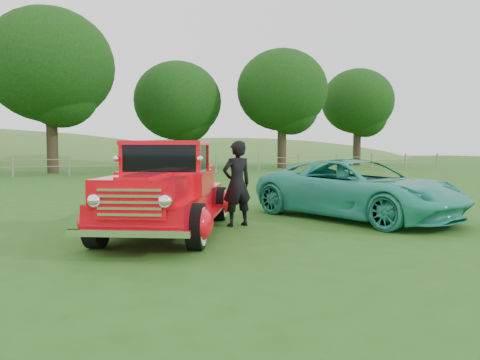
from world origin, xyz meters
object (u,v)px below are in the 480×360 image
object	(u,v)px
tree_far_east	(358,102)
man	(237,184)
teal_sedan	(357,189)
tree_near_east	(178,101)
tree_mid_east	(282,90)
red_pickup	(167,192)
tree_near_west	(50,66)

from	to	relation	value
tree_far_east	man	world-z (taller)	tree_far_east
teal_sedan	man	size ratio (longest dim) A/B	2.76
tree_near_east	teal_sedan	world-z (taller)	tree_near_east
tree_near_east	teal_sedan	size ratio (longest dim) A/B	1.68
tree_mid_east	man	distance (m)	28.46
tree_near_east	red_pickup	bearing A→B (deg)	-102.45
tree_near_east	tree_mid_east	world-z (taller)	tree_mid_east
tree_near_west	man	world-z (taller)	tree_near_west
red_pickup	man	distance (m)	1.52
man	red_pickup	bearing A→B (deg)	-1.59
tree_near_west	tree_near_east	xyz separation A→B (m)	(9.00, 4.00, -1.55)
tree_near_east	red_pickup	size ratio (longest dim) A/B	1.58
tree_near_west	teal_sedan	xyz separation A→B (m)	(7.49, -22.94, -6.11)
tree_near_east	teal_sedan	distance (m)	27.37
tree_near_east	tree_far_east	size ratio (longest dim) A/B	0.94
tree_mid_east	tree_far_east	xyz separation A→B (m)	(9.00, 3.00, -0.31)
tree_mid_east	red_pickup	bearing A→B (deg)	-119.05
tree_near_west	teal_sedan	size ratio (longest dim) A/B	2.10
teal_sedan	man	world-z (taller)	man
tree_mid_east	tree_near_east	bearing A→B (deg)	165.96
tree_near_west	tree_mid_east	size ratio (longest dim) A/B	1.10
man	tree_near_west	bearing A→B (deg)	-88.57
tree_near_west	man	size ratio (longest dim) A/B	5.81
tree_near_east	red_pickup	distance (m)	28.23
tree_far_east	man	xyz separation A→B (m)	(-21.51, -28.01, -4.96)
tree_near_west	tree_mid_east	bearing A→B (deg)	6.71
tree_near_west	tree_near_east	world-z (taller)	tree_near_west
tree_near_west	man	distance (m)	24.18
tree_near_east	tree_near_west	bearing A→B (deg)	-156.04
tree_mid_east	tree_near_west	bearing A→B (deg)	-173.29
tree_mid_east	red_pickup	xyz separation A→B (m)	(-14.01, -25.22, -5.38)
tree_mid_east	red_pickup	size ratio (longest dim) A/B	1.79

